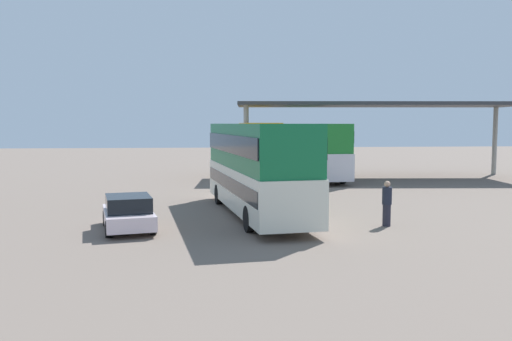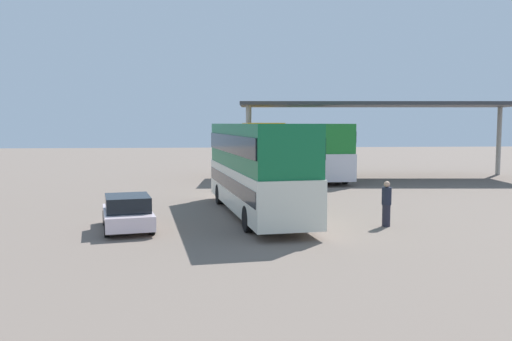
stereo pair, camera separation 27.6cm
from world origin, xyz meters
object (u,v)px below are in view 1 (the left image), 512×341
double_decker_main (256,165)px  double_decker_mid_row (314,149)px  parked_hatchback (128,213)px  pedestrian_waiting (387,204)px  double_decker_near_canopy (258,148)px

double_decker_main → double_decker_mid_row: double_decker_main is taller
parked_hatchback → double_decker_mid_row: 21.10m
parked_hatchback → pedestrian_waiting: (10.13, -0.14, 0.24)m
double_decker_main → double_decker_mid_row: (5.71, 15.06, -0.01)m
double_decker_mid_row → double_decker_near_canopy: bearing=67.7°
double_decker_mid_row → pedestrian_waiting: size_ratio=5.94×
double_decker_near_canopy → pedestrian_waiting: bearing=-169.5°
parked_hatchback → double_decker_near_canopy: 20.58m
double_decker_near_canopy → pedestrian_waiting: double_decker_near_canopy is taller
double_decker_mid_row → pedestrian_waiting: (-0.78, -18.14, -1.32)m
pedestrian_waiting → double_decker_main: bearing=-128.4°
pedestrian_waiting → double_decker_mid_row: bearing=171.1°
double_decker_mid_row → double_decker_main: bearing=155.2°
parked_hatchback → double_decker_main: bearing=-72.9°
double_decker_main → double_decker_near_canopy: size_ratio=1.12×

